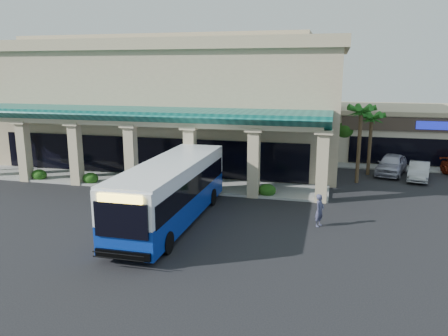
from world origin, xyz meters
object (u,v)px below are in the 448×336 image
(transit_bus, at_px, (172,193))
(pedestrian, at_px, (320,210))
(car_white, at_px, (419,171))
(car_silver, at_px, (391,164))

(transit_bus, bearing_deg, pedestrian, 9.97)
(car_white, bearing_deg, transit_bus, -125.67)
(transit_bus, relative_size, car_white, 2.95)
(car_silver, relative_size, car_white, 1.17)
(transit_bus, relative_size, pedestrian, 6.90)
(transit_bus, height_order, pedestrian, transit_bus)
(transit_bus, xyz_separation_m, car_white, (15.27, 14.15, -1.06))
(car_silver, distance_m, car_white, 2.38)
(transit_bus, distance_m, pedestrian, 8.28)
(pedestrian, bearing_deg, car_white, -6.57)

